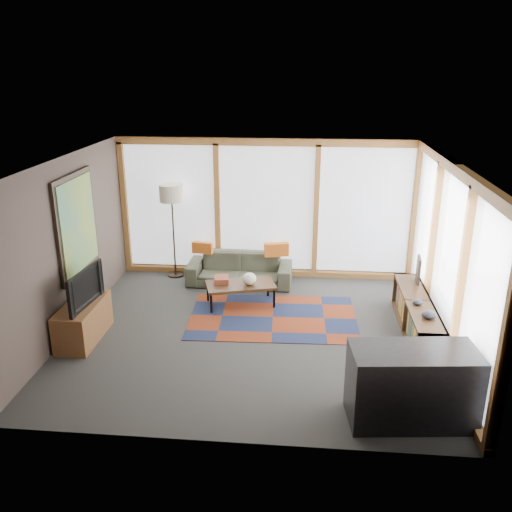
# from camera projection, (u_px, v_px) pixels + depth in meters

# --- Properties ---
(ground) EXTENTS (5.50, 5.50, 0.00)m
(ground) POSITION_uv_depth(u_px,v_px,m) (254.00, 333.00, 8.16)
(ground) COLOR #302F2D
(ground) RESTS_ON ground
(room_envelope) EXTENTS (5.52, 5.02, 2.62)m
(room_envelope) POSITION_uv_depth(u_px,v_px,m) (290.00, 226.00, 8.13)
(room_envelope) COLOR #493C36
(room_envelope) RESTS_ON ground
(rug) EXTENTS (2.71, 1.80, 0.01)m
(rug) POSITION_uv_depth(u_px,v_px,m) (273.00, 317.00, 8.68)
(rug) COLOR maroon
(rug) RESTS_ON ground
(sofa) EXTENTS (1.92, 0.79, 0.55)m
(sofa) POSITION_uv_depth(u_px,v_px,m) (240.00, 269.00, 9.94)
(sofa) COLOR #313628
(sofa) RESTS_ON ground
(pillow_left) EXTENTS (0.39, 0.16, 0.21)m
(pillow_left) POSITION_uv_depth(u_px,v_px,m) (202.00, 248.00, 9.92)
(pillow_left) COLOR #C05A1A
(pillow_left) RESTS_ON sofa
(pillow_right) EXTENTS (0.46, 0.24, 0.24)m
(pillow_right) POSITION_uv_depth(u_px,v_px,m) (276.00, 250.00, 9.77)
(pillow_right) COLOR #C05A1A
(pillow_right) RESTS_ON sofa
(floor_lamp) EXTENTS (0.45, 0.45, 1.77)m
(floor_lamp) POSITION_uv_depth(u_px,v_px,m) (173.00, 231.00, 10.11)
(floor_lamp) COLOR black
(floor_lamp) RESTS_ON ground
(coffee_table) EXTENTS (1.24, 0.86, 0.38)m
(coffee_table) POSITION_uv_depth(u_px,v_px,m) (241.00, 294.00, 9.09)
(coffee_table) COLOR #312211
(coffee_table) RESTS_ON ground
(book_stack) EXTENTS (0.27, 0.32, 0.10)m
(book_stack) POSITION_uv_depth(u_px,v_px,m) (222.00, 280.00, 9.08)
(book_stack) COLOR brown
(book_stack) RESTS_ON coffee_table
(vase) EXTENTS (0.26, 0.26, 0.20)m
(vase) POSITION_uv_depth(u_px,v_px,m) (249.00, 279.00, 8.96)
(vase) COLOR silver
(vase) RESTS_ON coffee_table
(bookshelf) EXTENTS (0.39, 2.17, 0.54)m
(bookshelf) POSITION_uv_depth(u_px,v_px,m) (417.00, 317.00, 8.09)
(bookshelf) COLOR #312211
(bookshelf) RESTS_ON ground
(bowl_a) EXTENTS (0.24, 0.24, 0.10)m
(bowl_a) POSITION_uv_depth(u_px,v_px,m) (429.00, 315.00, 7.42)
(bowl_a) COLOR black
(bowl_a) RESTS_ON bookshelf
(bowl_b) EXTENTS (0.16, 0.16, 0.07)m
(bowl_b) POSITION_uv_depth(u_px,v_px,m) (418.00, 302.00, 7.84)
(bowl_b) COLOR black
(bowl_b) RESTS_ON bookshelf
(shelf_picture) EXTENTS (0.07, 0.32, 0.42)m
(shelf_picture) POSITION_uv_depth(u_px,v_px,m) (418.00, 270.00, 8.60)
(shelf_picture) COLOR black
(shelf_picture) RESTS_ON bookshelf
(tv_console) EXTENTS (0.47, 1.13, 0.57)m
(tv_console) POSITION_uv_depth(u_px,v_px,m) (83.00, 321.00, 7.92)
(tv_console) COLOR brown
(tv_console) RESTS_ON ground
(television) EXTENTS (0.22, 0.96, 0.55)m
(television) POSITION_uv_depth(u_px,v_px,m) (80.00, 287.00, 7.70)
(television) COLOR black
(television) RESTS_ON tv_console
(bar_counter) EXTENTS (1.46, 0.80, 0.88)m
(bar_counter) POSITION_uv_depth(u_px,v_px,m) (412.00, 386.00, 6.06)
(bar_counter) COLOR black
(bar_counter) RESTS_ON ground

